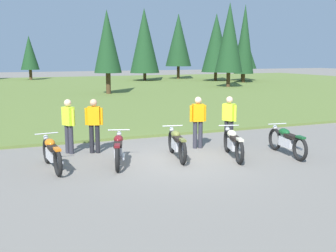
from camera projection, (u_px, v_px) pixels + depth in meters
name	position (u px, v px, depth m)	size (l,w,h in m)	color
ground_plane	(176.00, 160.00, 11.46)	(140.00, 140.00, 0.00)	slate
grass_moorland	(61.00, 90.00, 34.55)	(80.00, 44.00, 0.10)	#5B7033
forest_treeline	(41.00, 40.00, 38.42)	(46.29, 26.39, 8.90)	#47331E
motorcycle_orange	(52.00, 153.00, 10.48)	(0.62, 2.10, 0.88)	black
motorcycle_maroon	(118.00, 149.00, 10.94)	(0.84, 2.04, 0.88)	black
motorcycle_olive	(177.00, 143.00, 11.63)	(0.66, 2.08, 0.88)	black
motorcycle_cream	(233.00, 143.00, 11.69)	(0.83, 2.04, 0.88)	black
motorcycle_british_green	(287.00, 141.00, 11.98)	(0.62, 2.10, 0.88)	black
rider_checking_bike	(94.00, 123.00, 12.17)	(0.52, 0.33, 1.67)	black
rider_near_row_end	(68.00, 123.00, 12.10)	(0.37, 0.49, 1.67)	#2D2D38
rider_in_hivis_vest	(198.00, 119.00, 12.82)	(0.54, 0.28, 1.67)	#2D2D38
rider_with_back_turned	(229.00, 119.00, 12.96)	(0.36, 0.50, 1.67)	black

